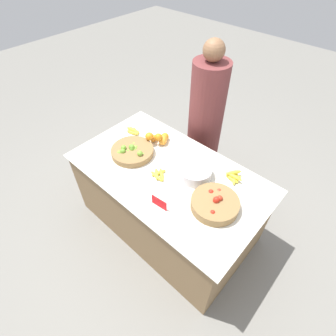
{
  "coord_description": "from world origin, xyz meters",
  "views": [
    {
      "loc": [
        1.06,
        -1.16,
        2.41
      ],
      "look_at": [
        0.0,
        0.0,
        0.82
      ],
      "focal_mm": 28.0,
      "sensor_mm": 36.0,
      "label": 1
    }
  ],
  "objects_px": {
    "tomato_basket": "(215,203)",
    "metal_bowl": "(195,172)",
    "price_sign": "(159,203)",
    "vendor_person": "(205,125)",
    "lime_bowl": "(133,151)"
  },
  "relations": [
    {
      "from": "tomato_basket",
      "to": "metal_bowl",
      "type": "height_order",
      "value": "tomato_basket"
    },
    {
      "from": "price_sign",
      "to": "vendor_person",
      "type": "height_order",
      "value": "vendor_person"
    },
    {
      "from": "vendor_person",
      "to": "metal_bowl",
      "type": "bearing_deg",
      "value": -59.96
    },
    {
      "from": "tomato_basket",
      "to": "price_sign",
      "type": "distance_m",
      "value": 0.42
    },
    {
      "from": "vendor_person",
      "to": "tomato_basket",
      "type": "bearing_deg",
      "value": -49.65
    },
    {
      "from": "price_sign",
      "to": "vendor_person",
      "type": "xyz_separation_m",
      "value": [
        -0.39,
        1.11,
        -0.07
      ]
    },
    {
      "from": "lime_bowl",
      "to": "tomato_basket",
      "type": "xyz_separation_m",
      "value": [
        0.91,
        0.01,
        0.01
      ]
    },
    {
      "from": "metal_bowl",
      "to": "vendor_person",
      "type": "distance_m",
      "value": 0.79
    },
    {
      "from": "metal_bowl",
      "to": "price_sign",
      "type": "height_order",
      "value": "metal_bowl"
    },
    {
      "from": "metal_bowl",
      "to": "tomato_basket",
      "type": "bearing_deg",
      "value": -25.94
    },
    {
      "from": "lime_bowl",
      "to": "metal_bowl",
      "type": "bearing_deg",
      "value": 15.53
    },
    {
      "from": "tomato_basket",
      "to": "metal_bowl",
      "type": "xyz_separation_m",
      "value": [
        -0.31,
        0.15,
        0.01
      ]
    },
    {
      "from": "lime_bowl",
      "to": "vendor_person",
      "type": "height_order",
      "value": "vendor_person"
    },
    {
      "from": "lime_bowl",
      "to": "vendor_person",
      "type": "bearing_deg",
      "value": 76.25
    },
    {
      "from": "lime_bowl",
      "to": "tomato_basket",
      "type": "height_order",
      "value": "tomato_basket"
    }
  ]
}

